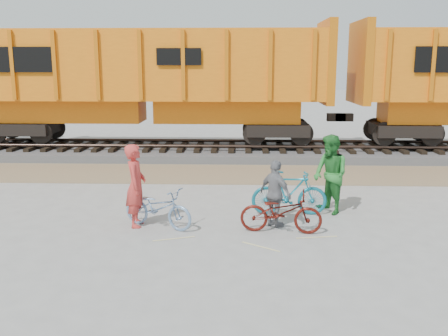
{
  "coord_description": "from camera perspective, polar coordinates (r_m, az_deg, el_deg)",
  "views": [
    {
      "loc": [
        0.4,
        -10.66,
        3.59
      ],
      "look_at": [
        -0.04,
        1.5,
        1.04
      ],
      "focal_mm": 40.0,
      "sensor_mm": 36.0,
      "label": 1
    }
  ],
  "objects": [
    {
      "name": "bicycle_teal",
      "position": [
        12.12,
        7.47,
        -2.83
      ],
      "size": [
        1.82,
        0.52,
        1.09
      ],
      "primitive_type": "imported",
      "rotation": [
        0.0,
        0.0,
        1.57
      ],
      "color": "#116E84",
      "rests_on": "ground"
    },
    {
      "name": "person_man",
      "position": [
        12.35,
        12.06,
        -0.72
      ],
      "size": [
        1.06,
        1.16,
        1.93
      ],
      "primitive_type": "imported",
      "rotation": [
        0.0,
        0.0,
        -1.13
      ],
      "color": "#26772D",
      "rests_on": "ground"
    },
    {
      "name": "person_solo",
      "position": [
        11.29,
        -10.05,
        -1.99
      ],
      "size": [
        0.49,
        0.71,
        1.86
      ],
      "primitive_type": "imported",
      "rotation": [
        0.0,
        0.0,
        1.64
      ],
      "color": "#C63731",
      "rests_on": "ground"
    },
    {
      "name": "bicycle_blue",
      "position": [
        11.22,
        -7.56,
        -4.51
      ],
      "size": [
        1.82,
        1.27,
        0.91
      ],
      "primitive_type": "imported",
      "rotation": [
        0.0,
        0.0,
        1.14
      ],
      "color": "#7092B9",
      "rests_on": "ground"
    },
    {
      "name": "ground",
      "position": [
        11.25,
        -0.09,
        -6.78
      ],
      "size": [
        120.0,
        120.0,
        0.0
      ],
      "primitive_type": "plane",
      "color": "#9E9E99",
      "rests_on": "ground"
    },
    {
      "name": "gravel_strip",
      "position": [
        16.56,
        0.62,
        -0.67
      ],
      "size": [
        120.0,
        3.0,
        0.02
      ],
      "primitive_type": "cube",
      "color": "#8C7457",
      "rests_on": "ground"
    },
    {
      "name": "bicycle_maroon",
      "position": [
        10.85,
        6.53,
        -5.01
      ],
      "size": [
        1.82,
        0.8,
        0.92
      ],
      "primitive_type": "imported",
      "rotation": [
        0.0,
        0.0,
        1.46
      ],
      "color": "#50130C",
      "rests_on": "ground"
    },
    {
      "name": "track",
      "position": [
        19.91,
        0.88,
        2.81
      ],
      "size": [
        120.0,
        2.6,
        0.24
      ],
      "color": "black",
      "rests_on": "ballast_bed"
    },
    {
      "name": "ballast_bed",
      "position": [
        19.96,
        0.88,
        1.89
      ],
      "size": [
        120.0,
        4.0,
        0.3
      ],
      "primitive_type": "cube",
      "color": "slate",
      "rests_on": "ground"
    },
    {
      "name": "hopper_car_center",
      "position": [
        20.01,
        -8.62,
        10.02
      ],
      "size": [
        14.0,
        3.13,
        4.65
      ],
      "color": "black",
      "rests_on": "track"
    },
    {
      "name": "person_woman",
      "position": [
        11.15,
        5.9,
        -2.95
      ],
      "size": [
        0.88,
        0.9,
        1.52
      ],
      "primitive_type": "imported",
      "rotation": [
        0.0,
        0.0,
        2.32
      ],
      "color": "gray",
      "rests_on": "ground"
    }
  ]
}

